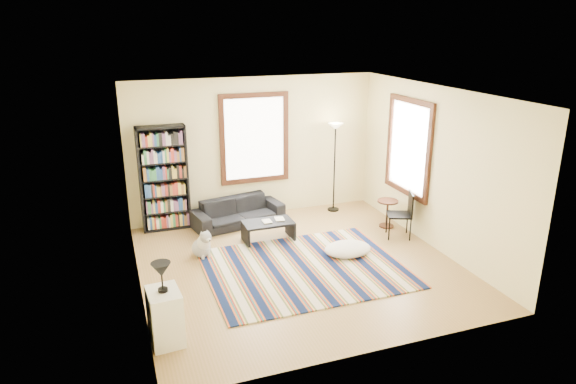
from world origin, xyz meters
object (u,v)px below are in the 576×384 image
object	(u,v)px
white_cabinet	(165,317)
side_table	(387,214)
floor_cushion	(348,249)
floor_lamp	(334,168)
sofa	(238,212)
coffee_table	(268,231)
dog	(201,243)
bookshelf	(164,179)
folding_chair	(399,215)

from	to	relation	value
white_cabinet	side_table	bearing A→B (deg)	23.98
floor_cushion	floor_lamp	size ratio (longest dim) A/B	0.44
sofa	side_table	size ratio (longest dim) A/B	3.28
sofa	coffee_table	bearing A→B (deg)	-82.11
coffee_table	dog	xyz separation A→B (m)	(-1.27, -0.27, 0.07)
bookshelf	floor_cushion	size ratio (longest dim) A/B	2.43
sofa	bookshelf	world-z (taller)	bookshelf
coffee_table	dog	world-z (taller)	dog
sofa	floor_lamp	world-z (taller)	floor_lamp
bookshelf	sofa	bearing A→B (deg)	-11.40
bookshelf	floor_cushion	distance (m)	3.67
sofa	folding_chair	xyz separation A→B (m)	(2.64, -1.59, 0.17)
coffee_table	folding_chair	size ratio (longest dim) A/B	1.05
coffee_table	floor_cushion	bearing A→B (deg)	-43.51
coffee_table	white_cabinet	world-z (taller)	white_cabinet
white_cabinet	sofa	bearing A→B (deg)	58.46
side_table	folding_chair	world-z (taller)	folding_chair
sofa	bookshelf	bearing A→B (deg)	157.49
side_table	folding_chair	size ratio (longest dim) A/B	0.63
bookshelf	folding_chair	xyz separation A→B (m)	(3.97, -1.86, -0.57)
folding_chair	white_cabinet	size ratio (longest dim) A/B	1.23
dog	side_table	bearing A→B (deg)	-17.62
sofa	white_cabinet	distance (m)	3.94
side_table	dog	world-z (taller)	side_table
sofa	coffee_table	world-z (taller)	sofa
floor_lamp	side_table	bearing A→B (deg)	-63.63
sofa	white_cabinet	size ratio (longest dim) A/B	2.53
coffee_table	side_table	distance (m)	2.37
side_table	sofa	bearing A→B (deg)	157.87
side_table	white_cabinet	xyz separation A→B (m)	(-4.50, -2.40, 0.08)
bookshelf	floor_lamp	bearing A→B (deg)	-2.83
dog	floor_lamp	bearing A→B (deg)	3.79
coffee_table	folding_chair	xyz separation A→B (m)	(2.31, -0.66, 0.25)
floor_cushion	white_cabinet	bearing A→B (deg)	-154.88
sofa	floor_lamp	bearing A→B (deg)	-8.38
white_cabinet	bookshelf	bearing A→B (deg)	78.72
sofa	coffee_table	size ratio (longest dim) A/B	1.97
coffee_table	floor_lamp	bearing A→B (deg)	30.35
dog	white_cabinet	bearing A→B (deg)	-130.03
floor_lamp	side_table	distance (m)	1.49
coffee_table	folding_chair	bearing A→B (deg)	-15.82
floor_lamp	dog	size ratio (longest dim) A/B	3.72
sofa	floor_lamp	xyz separation A→B (m)	(2.10, 0.10, 0.67)
floor_cushion	floor_lamp	xyz separation A→B (m)	(0.68, 2.08, 0.83)
side_table	floor_cushion	bearing A→B (deg)	-145.13
coffee_table	floor_lamp	size ratio (longest dim) A/B	0.48
floor_cushion	folding_chair	xyz separation A→B (m)	(1.22, 0.38, 0.33)
floor_cushion	folding_chair	bearing A→B (deg)	17.46
coffee_table	dog	size ratio (longest dim) A/B	1.80
side_table	dog	distance (m)	3.64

